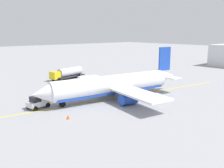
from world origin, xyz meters
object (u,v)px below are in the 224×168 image
object	(u,v)px
airplane	(114,85)
safety_cone_wingtip	(68,117)
fuel_tanker	(67,73)
refueling_worker	(78,83)
pushback_tug	(37,103)
safety_cone_nose	(46,104)

from	to	relation	value
airplane	safety_cone_wingtip	size ratio (longest dim) A/B	51.65
airplane	fuel_tanker	world-z (taller)	airplane
airplane	refueling_worker	size ratio (longest dim) A/B	19.17
fuel_tanker	refueling_worker	xyz separation A→B (m)	(2.70, 9.83, -0.91)
pushback_tug	fuel_tanker	bearing A→B (deg)	-131.13
airplane	safety_cone_nose	size ratio (longest dim) A/B	58.63
pushback_tug	safety_cone_nose	distance (m)	2.18
pushback_tug	refueling_worker	distance (m)	18.46
refueling_worker	pushback_tug	bearing A→B (deg)	34.97
safety_cone_wingtip	safety_cone_nose	bearing A→B (deg)	-93.98
refueling_worker	safety_cone_wingtip	bearing A→B (deg)	53.56
pushback_tug	safety_cone_nose	size ratio (longest dim) A/B	7.06
airplane	pushback_tug	distance (m)	14.93
fuel_tanker	safety_cone_nose	world-z (taller)	fuel_tanker
fuel_tanker	safety_cone_nose	xyz separation A→B (m)	(15.93, 19.62, -1.45)
airplane	refueling_worker	bearing A→B (deg)	-93.11
fuel_tanker	safety_cone_nose	distance (m)	25.32
refueling_worker	safety_cone_wingtip	xyz separation A→B (m)	(13.86, 18.76, -0.50)
safety_cone_wingtip	airplane	bearing A→B (deg)	-161.33
pushback_tug	refueling_worker	size ratio (longest dim) A/B	2.31
airplane	fuel_tanker	xyz separation A→B (m)	(-3.48, -24.18, -0.98)
airplane	fuel_tanker	distance (m)	24.45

